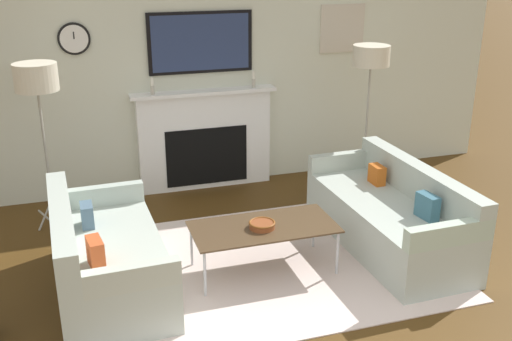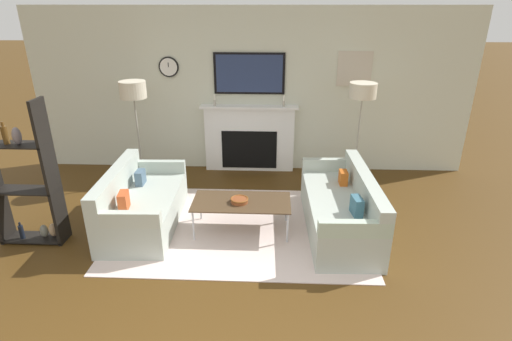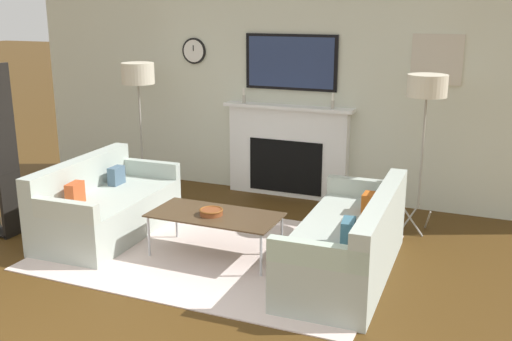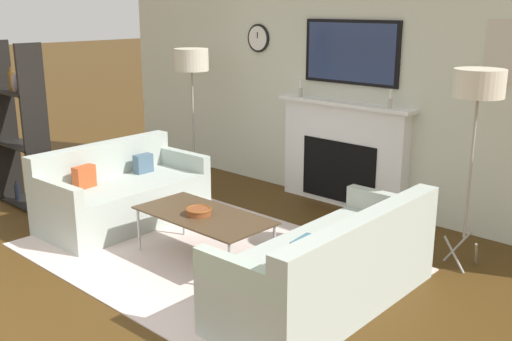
{
  "view_description": "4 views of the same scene",
  "coord_description": "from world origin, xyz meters",
  "px_view_note": "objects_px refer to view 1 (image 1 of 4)",
  "views": [
    {
      "loc": [
        -1.42,
        -2.0,
        2.64
      ],
      "look_at": [
        0.03,
        2.57,
        0.85
      ],
      "focal_mm": 42.0,
      "sensor_mm": 36.0,
      "label": 1
    },
    {
      "loc": [
        0.41,
        -2.11,
        2.72
      ],
      "look_at": [
        0.19,
        2.65,
        0.72
      ],
      "focal_mm": 28.0,
      "sensor_mm": 36.0,
      "label": 2
    },
    {
      "loc": [
        2.44,
        -2.41,
        2.32
      ],
      "look_at": [
        0.23,
        2.85,
        0.74
      ],
      "focal_mm": 42.0,
      "sensor_mm": 36.0,
      "label": 3
    },
    {
      "loc": [
        3.62,
        -0.86,
        2.14
      ],
      "look_at": [
        0.12,
        2.9,
        0.72
      ],
      "focal_mm": 42.0,
      "sensor_mm": 36.0,
      "label": 4
    }
  ],
  "objects_px": {
    "floor_lamp_left": "(36,80)",
    "floor_lamp_right": "(371,58)",
    "couch_right": "(390,217)",
    "coffee_table": "(264,229)",
    "decorative_bowl": "(262,224)",
    "couch_left": "(104,259)"
  },
  "relations": [
    {
      "from": "floor_lamp_left",
      "to": "floor_lamp_right",
      "type": "bearing_deg",
      "value": -0.0
    },
    {
      "from": "coffee_table",
      "to": "floor_lamp_left",
      "type": "distance_m",
      "value": 2.49
    },
    {
      "from": "couch_left",
      "to": "floor_lamp_left",
      "type": "height_order",
      "value": "floor_lamp_left"
    },
    {
      "from": "decorative_bowl",
      "to": "floor_lamp_right",
      "type": "relative_size",
      "value": 0.14
    },
    {
      "from": "coffee_table",
      "to": "floor_lamp_right",
      "type": "xyz_separation_m",
      "value": [
        1.68,
        1.41,
        1.12
      ]
    },
    {
      "from": "couch_left",
      "to": "couch_right",
      "type": "height_order",
      "value": "couch_left"
    },
    {
      "from": "couch_right",
      "to": "floor_lamp_left",
      "type": "bearing_deg",
      "value": 156.05
    },
    {
      "from": "couch_left",
      "to": "decorative_bowl",
      "type": "xyz_separation_m",
      "value": [
        1.3,
        -0.11,
        0.17
      ]
    },
    {
      "from": "couch_right",
      "to": "floor_lamp_right",
      "type": "relative_size",
      "value": 1.15
    },
    {
      "from": "coffee_table",
      "to": "floor_lamp_right",
      "type": "height_order",
      "value": "floor_lamp_right"
    },
    {
      "from": "couch_right",
      "to": "decorative_bowl",
      "type": "relative_size",
      "value": 8.5
    },
    {
      "from": "floor_lamp_right",
      "to": "decorative_bowl",
      "type": "bearing_deg",
      "value": -139.63
    },
    {
      "from": "coffee_table",
      "to": "floor_lamp_right",
      "type": "relative_size",
      "value": 0.74
    },
    {
      "from": "decorative_bowl",
      "to": "couch_right",
      "type": "bearing_deg",
      "value": 5.08
    },
    {
      "from": "couch_right",
      "to": "floor_lamp_right",
      "type": "xyz_separation_m",
      "value": [
        0.41,
        1.33,
        1.23
      ]
    },
    {
      "from": "couch_left",
      "to": "floor_lamp_right",
      "type": "bearing_deg",
      "value": 23.94
    },
    {
      "from": "couch_left",
      "to": "couch_right",
      "type": "relative_size",
      "value": 0.87
    },
    {
      "from": "couch_left",
      "to": "floor_lamp_left",
      "type": "relative_size",
      "value": 1.0
    },
    {
      "from": "couch_right",
      "to": "floor_lamp_right",
      "type": "bearing_deg",
      "value": 72.88
    },
    {
      "from": "decorative_bowl",
      "to": "floor_lamp_right",
      "type": "xyz_separation_m",
      "value": [
        1.7,
        1.45,
        1.06
      ]
    },
    {
      "from": "coffee_table",
      "to": "decorative_bowl",
      "type": "height_order",
      "value": "decorative_bowl"
    },
    {
      "from": "couch_left",
      "to": "coffee_table",
      "type": "height_order",
      "value": "couch_left"
    }
  ]
}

